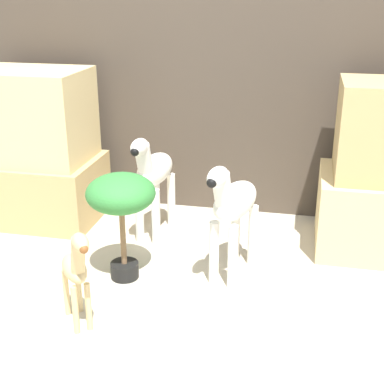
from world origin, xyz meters
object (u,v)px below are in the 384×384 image
zebra_right (233,207)px  zebra_left (153,174)px  potted_palm_front (121,199)px  giraffe_figurine (76,268)px

zebra_right → zebra_left: 0.68m
potted_palm_front → zebra_left: bearing=88.4°
potted_palm_front → giraffe_figurine: bearing=-96.5°
zebra_left → potted_palm_front: 0.55m
zebra_right → zebra_left: size_ratio=1.00×
zebra_left → giraffe_figurine: (-0.07, -1.01, -0.10)m
zebra_left → potted_palm_front: bearing=-91.6°
zebra_left → zebra_right: bearing=-36.3°
zebra_left → potted_palm_front: size_ratio=1.16×
zebra_left → giraffe_figurine: 1.02m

